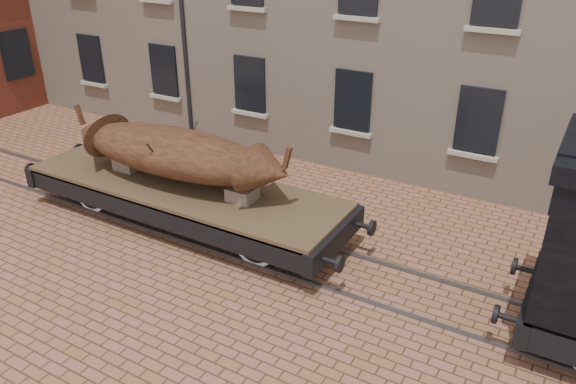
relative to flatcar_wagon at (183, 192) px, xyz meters
The scene contains 4 objects.
ground 4.78m from the flatcar_wagon, ahead, with size 90.00×90.00×0.00m, color brown.
rail_track 4.77m from the flatcar_wagon, ahead, with size 30.00×1.52×0.06m.
flatcar_wagon is the anchor object (origin of this frame).
iron_boat 1.02m from the flatcar_wagon, behind, with size 6.25×1.86×1.51m.
Camera 1 is at (3.63, -9.30, 6.85)m, focal length 35.00 mm.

